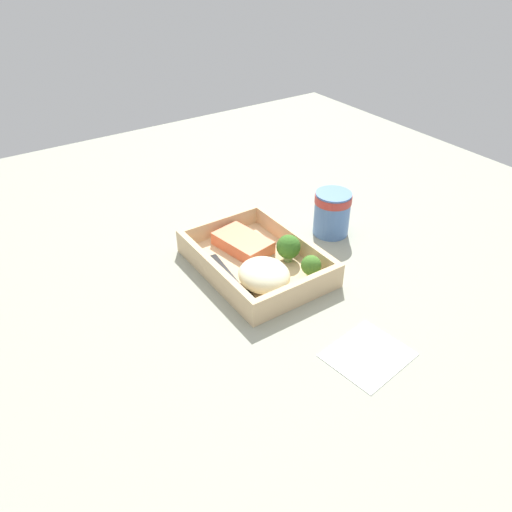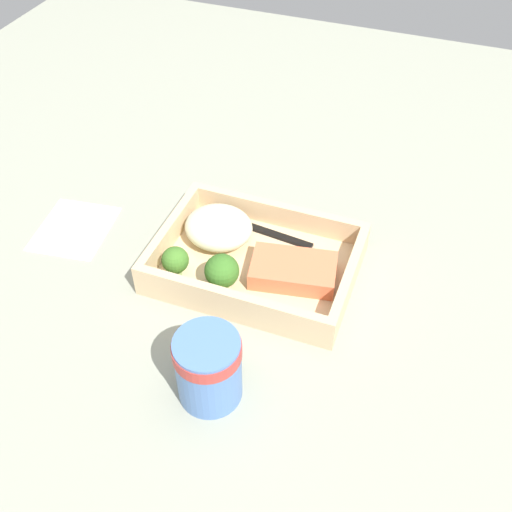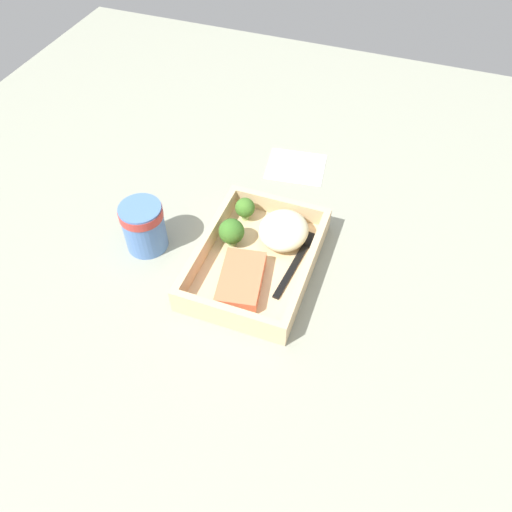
# 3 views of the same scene
# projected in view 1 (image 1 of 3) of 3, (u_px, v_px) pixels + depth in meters

# --- Properties ---
(ground_plane) EXTENTS (1.60, 1.60, 0.02)m
(ground_plane) POSITION_uv_depth(u_px,v_px,m) (256.00, 272.00, 0.93)
(ground_plane) COLOR gray
(takeout_tray) EXTENTS (0.26, 0.19, 0.01)m
(takeout_tray) POSITION_uv_depth(u_px,v_px,m) (256.00, 265.00, 0.92)
(takeout_tray) COLOR #D2B285
(takeout_tray) RESTS_ON ground_plane
(tray_rim) EXTENTS (0.26, 0.19, 0.03)m
(tray_rim) POSITION_uv_depth(u_px,v_px,m) (256.00, 255.00, 0.91)
(tray_rim) COLOR #D2B285
(tray_rim) RESTS_ON takeout_tray
(salmon_fillet) EXTENTS (0.12, 0.08, 0.02)m
(salmon_fillet) POSITION_uv_depth(u_px,v_px,m) (243.00, 243.00, 0.95)
(salmon_fillet) COLOR #EB6F47
(salmon_fillet) RESTS_ON takeout_tray
(mashed_potatoes) EXTENTS (0.09, 0.09, 0.05)m
(mashed_potatoes) POSITION_uv_depth(u_px,v_px,m) (264.00, 275.00, 0.85)
(mashed_potatoes) COLOR beige
(mashed_potatoes) RESTS_ON takeout_tray
(broccoli_floret_1) EXTENTS (0.04, 0.04, 0.05)m
(broccoli_floret_1) POSITION_uv_depth(u_px,v_px,m) (288.00, 247.00, 0.91)
(broccoli_floret_1) COLOR #73985A
(broccoli_floret_1) RESTS_ON takeout_tray
(broccoli_floret_2) EXTENTS (0.04, 0.04, 0.04)m
(broccoli_floret_2) POSITION_uv_depth(u_px,v_px,m) (311.00, 266.00, 0.86)
(broccoli_floret_2) COLOR #86A961
(broccoli_floret_2) RESTS_ON takeout_tray
(fork) EXTENTS (0.16, 0.03, 0.00)m
(fork) POSITION_uv_depth(u_px,v_px,m) (233.00, 281.00, 0.87)
(fork) COLOR black
(fork) RESTS_ON takeout_tray
(paper_cup) EXTENTS (0.07, 0.07, 0.09)m
(paper_cup) POSITION_uv_depth(u_px,v_px,m) (332.00, 211.00, 1.00)
(paper_cup) COLOR #4C73B2
(paper_cup) RESTS_ON ground_plane
(receipt_slip) EXTENTS (0.11, 0.13, 0.00)m
(receipt_slip) POSITION_uv_depth(u_px,v_px,m) (368.00, 355.00, 0.74)
(receipt_slip) COLOR white
(receipt_slip) RESTS_ON ground_plane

